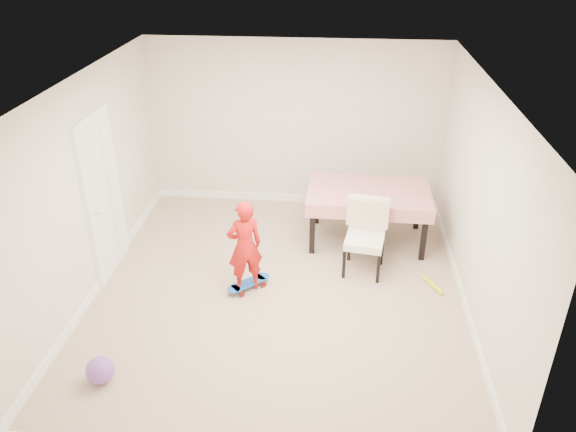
# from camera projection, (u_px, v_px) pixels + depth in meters

# --- Properties ---
(ground) EXTENTS (5.00, 5.00, 0.00)m
(ground) POSITION_uv_depth(u_px,v_px,m) (279.00, 290.00, 7.01)
(ground) COLOR tan
(ground) RESTS_ON ground
(ceiling) EXTENTS (4.50, 5.00, 0.04)m
(ceiling) POSITION_uv_depth(u_px,v_px,m) (277.00, 86.00, 5.79)
(ceiling) COLOR white
(ceiling) RESTS_ON wall_back
(wall_back) EXTENTS (4.50, 0.04, 2.60)m
(wall_back) POSITION_uv_depth(u_px,v_px,m) (295.00, 125.00, 8.57)
(wall_back) COLOR beige
(wall_back) RESTS_ON ground
(wall_front) EXTENTS (4.50, 0.04, 2.60)m
(wall_front) POSITION_uv_depth(u_px,v_px,m) (242.00, 342.00, 4.21)
(wall_front) COLOR beige
(wall_front) RESTS_ON ground
(wall_left) EXTENTS (0.04, 5.00, 2.60)m
(wall_left) POSITION_uv_depth(u_px,v_px,m) (89.00, 189.00, 6.57)
(wall_left) COLOR beige
(wall_left) RESTS_ON ground
(wall_right) EXTENTS (0.04, 5.00, 2.60)m
(wall_right) POSITION_uv_depth(u_px,v_px,m) (478.00, 205.00, 6.21)
(wall_right) COLOR beige
(wall_right) RESTS_ON ground
(door) EXTENTS (0.11, 0.94, 2.11)m
(door) POSITION_uv_depth(u_px,v_px,m) (103.00, 199.00, 6.96)
(door) COLOR white
(door) RESTS_ON ground
(baseboard_back) EXTENTS (4.50, 0.02, 0.12)m
(baseboard_back) POSITION_uv_depth(u_px,v_px,m) (295.00, 198.00, 9.16)
(baseboard_back) COLOR white
(baseboard_back) RESTS_ON ground
(baseboard_left) EXTENTS (0.02, 5.00, 0.12)m
(baseboard_left) POSITION_uv_depth(u_px,v_px,m) (104.00, 277.00, 7.16)
(baseboard_left) COLOR white
(baseboard_left) RESTS_ON ground
(baseboard_right) EXTENTS (0.02, 5.00, 0.12)m
(baseboard_right) POSITION_uv_depth(u_px,v_px,m) (462.00, 296.00, 6.80)
(baseboard_right) COLOR white
(baseboard_right) RESTS_ON ground
(dining_table) EXTENTS (1.71, 1.10, 0.79)m
(dining_table) POSITION_uv_depth(u_px,v_px,m) (367.00, 215.00, 7.91)
(dining_table) COLOR red
(dining_table) RESTS_ON ground
(dining_chair) EXTENTS (0.63, 0.69, 0.98)m
(dining_chair) POSITION_uv_depth(u_px,v_px,m) (365.00, 239.00, 7.16)
(dining_chair) COLOR silver
(dining_chair) RESTS_ON ground
(skateboard) EXTENTS (0.59, 0.58, 0.09)m
(skateboard) POSITION_uv_depth(u_px,v_px,m) (249.00, 285.00, 7.02)
(skateboard) COLOR blue
(skateboard) RESTS_ON ground
(child) EXTENTS (0.51, 0.44, 1.19)m
(child) POSITION_uv_depth(u_px,v_px,m) (245.00, 249.00, 6.74)
(child) COLOR red
(child) RESTS_ON ground
(balloon) EXTENTS (0.28, 0.28, 0.28)m
(balloon) POSITION_uv_depth(u_px,v_px,m) (100.00, 371.00, 5.57)
(balloon) COLOR purple
(balloon) RESTS_ON ground
(foam_toy) EXTENTS (0.24, 0.38, 0.06)m
(foam_toy) POSITION_uv_depth(u_px,v_px,m) (433.00, 285.00, 7.05)
(foam_toy) COLOR yellow
(foam_toy) RESTS_ON ground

